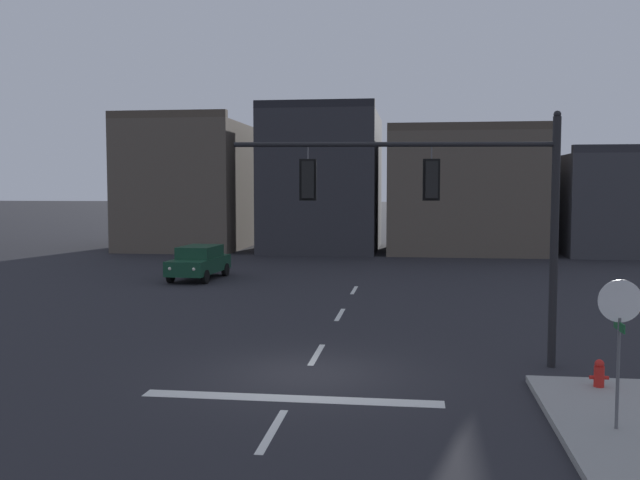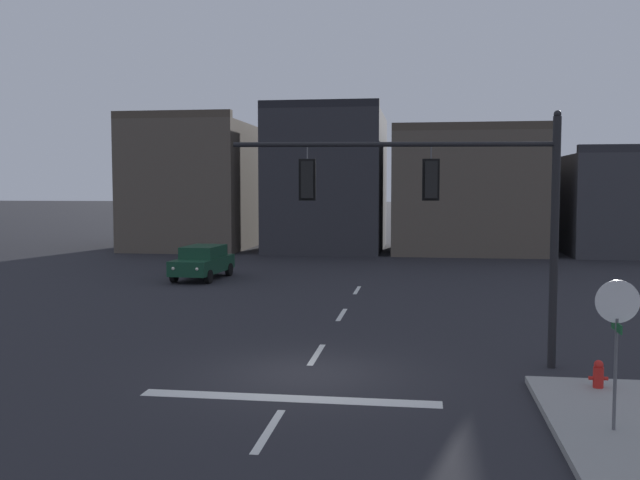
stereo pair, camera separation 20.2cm
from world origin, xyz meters
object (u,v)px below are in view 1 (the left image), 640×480
car_lot_nearside (199,262)px  fire_hydrant (599,379)px  signal_mast_near_side (456,200)px  stop_sign (620,318)px

car_lot_nearside → fire_hydrant: size_ratio=6.06×
signal_mast_near_side → car_lot_nearside: 19.44m
stop_sign → fire_hydrant: 3.31m
stop_sign → fire_hydrant: bearing=82.2°
stop_sign → car_lot_nearside: stop_sign is taller
stop_sign → car_lot_nearside: (-13.90, 20.20, -1.29)m
signal_mast_near_side → stop_sign: signal_mast_near_side is taller
car_lot_nearside → fire_hydrant: bearing=-50.7°
stop_sign → signal_mast_near_side: bearing=118.8°
car_lot_nearside → fire_hydrant: car_lot_nearside is taller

